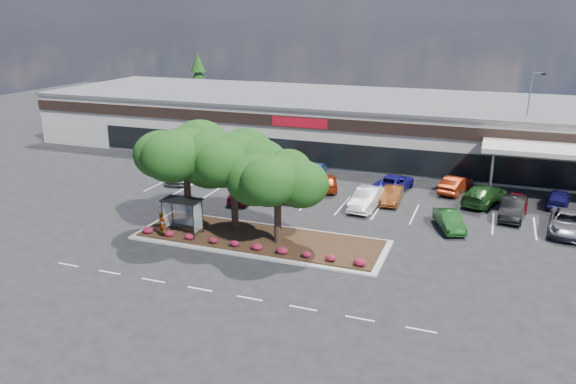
% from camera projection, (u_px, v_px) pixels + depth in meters
% --- Properties ---
extents(ground, '(160.00, 160.00, 0.00)m').
position_uv_depth(ground, '(264.00, 268.00, 35.70)').
color(ground, black).
rests_on(ground, ground).
extents(retail_store, '(80.40, 25.20, 6.25)m').
position_uv_depth(retail_store, '(377.00, 125.00, 65.01)').
color(retail_store, beige).
rests_on(retail_store, ground).
extents(landscape_island, '(18.00, 6.00, 0.26)m').
position_uv_depth(landscape_island, '(260.00, 239.00, 39.90)').
color(landscape_island, '#ADADA8').
rests_on(landscape_island, ground).
extents(lane_markings, '(33.12, 20.06, 0.01)m').
position_uv_depth(lane_markings, '(313.00, 215.00, 45.06)').
color(lane_markings, silver).
rests_on(lane_markings, ground).
extents(shrub_row, '(17.00, 0.80, 0.50)m').
position_uv_depth(shrub_row, '(248.00, 245.00, 37.91)').
color(shrub_row, maroon).
rests_on(shrub_row, landscape_island).
extents(bus_shelter, '(2.75, 1.55, 2.59)m').
position_uv_depth(bus_shelter, '(183.00, 206.00, 40.14)').
color(bus_shelter, black).
rests_on(bus_shelter, landscape_island).
extents(island_tree_west, '(7.20, 7.20, 7.89)m').
position_uv_depth(island_tree_west, '(186.00, 174.00, 41.11)').
color(island_tree_west, '#183E11').
rests_on(island_tree_west, landscape_island).
extents(island_tree_mid, '(6.60, 6.60, 7.32)m').
position_uv_depth(island_tree_mid, '(234.00, 180.00, 40.66)').
color(island_tree_mid, '#183E11').
rests_on(island_tree_mid, landscape_island).
extents(island_tree_east, '(5.80, 5.80, 6.50)m').
position_uv_depth(island_tree_east, '(278.00, 198.00, 38.11)').
color(island_tree_east, '#183E11').
rests_on(island_tree_east, landscape_island).
extents(conifer_north_west, '(4.40, 4.40, 10.00)m').
position_uv_depth(conifer_north_west, '(199.00, 86.00, 85.25)').
color(conifer_north_west, '#183E11').
rests_on(conifer_north_west, ground).
extents(person_waiting, '(0.77, 0.62, 1.83)m').
position_uv_depth(person_waiting, '(162.00, 224.00, 39.78)').
color(person_waiting, '#594C47').
rests_on(person_waiting, landscape_island).
extents(light_pole, '(1.40, 0.83, 10.31)m').
position_uv_depth(light_pole, '(526.00, 132.00, 54.05)').
color(light_pole, '#ADADA8').
rests_on(light_pole, ground).
extents(car_0, '(3.82, 6.16, 1.67)m').
position_uv_depth(car_0, '(183.00, 171.00, 54.42)').
color(car_0, '#57585F').
rests_on(car_0, ground).
extents(car_1, '(2.60, 5.07, 1.65)m').
position_uv_depth(car_1, '(244.00, 191.00, 48.57)').
color(car_1, maroon).
rests_on(car_1, ground).
extents(car_2, '(2.37, 4.99, 1.65)m').
position_uv_depth(car_2, '(291.00, 188.00, 49.14)').
color(car_2, silver).
rests_on(car_2, ground).
extents(car_3, '(3.12, 5.00, 1.59)m').
position_uv_depth(car_3, '(296.00, 190.00, 48.95)').
color(car_3, '#5D5D64').
rests_on(car_3, ground).
extents(car_4, '(2.31, 5.31, 1.70)m').
position_uv_depth(car_4, '(367.00, 199.00, 46.37)').
color(car_4, white).
rests_on(car_4, ground).
extents(car_5, '(1.60, 4.25, 1.38)m').
position_uv_depth(car_5, '(392.00, 195.00, 47.81)').
color(car_5, '#69310F').
rests_on(car_5, ground).
extents(car_6, '(2.91, 4.47, 1.39)m').
position_uv_depth(car_6, '(449.00, 221.00, 41.88)').
color(car_6, '#174717').
rests_on(car_6, ground).
extents(car_7, '(2.17, 5.09, 1.63)m').
position_uv_depth(car_7, '(513.00, 208.00, 44.25)').
color(car_7, black).
rests_on(car_7, ground).
extents(car_8, '(3.23, 5.89, 1.56)m').
position_uv_depth(car_8, '(568.00, 223.00, 41.20)').
color(car_8, '#535258').
rests_on(car_8, ground).
extents(car_9, '(3.04, 5.15, 1.60)m').
position_uv_depth(car_9, '(236.00, 171.00, 54.84)').
color(car_9, slate).
rests_on(car_9, ground).
extents(car_10, '(3.64, 5.59, 1.51)m').
position_uv_depth(car_10, '(280.00, 168.00, 56.09)').
color(car_10, '#721604').
rests_on(car_10, ground).
extents(car_11, '(2.15, 4.75, 1.51)m').
position_uv_depth(car_11, '(315.00, 170.00, 55.22)').
color(car_11, navy).
rests_on(car_11, ground).
extents(car_12, '(3.32, 5.11, 1.38)m').
position_uv_depth(car_12, '(327.00, 182.00, 51.56)').
color(car_12, '#952A0A').
rests_on(car_12, ground).
extents(car_13, '(3.30, 5.80, 1.52)m').
position_uv_depth(car_13, '(394.00, 183.00, 51.03)').
color(car_13, navy).
rests_on(car_13, ground).
extents(car_14, '(2.87, 4.98, 1.55)m').
position_uv_depth(car_14, '(456.00, 184.00, 50.48)').
color(car_14, maroon).
rests_on(car_14, ground).
extents(car_15, '(4.23, 6.20, 1.67)m').
position_uv_depth(car_15, '(485.00, 194.00, 47.50)').
color(car_15, '#1D4319').
rests_on(car_15, ground).
extents(car_16, '(2.01, 4.41, 1.47)m').
position_uv_depth(car_16, '(517.00, 201.00, 46.20)').
color(car_16, maroon).
rests_on(car_16, ground).
extents(car_17, '(2.35, 4.50, 1.46)m').
position_uv_depth(car_17, '(559.00, 198.00, 46.89)').
color(car_17, navy).
rests_on(car_17, ground).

